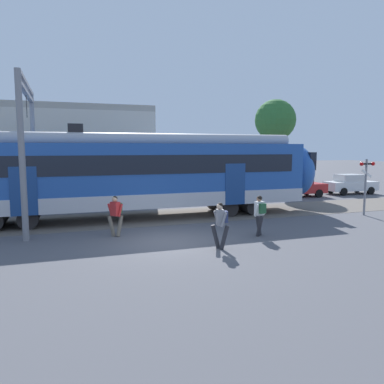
{
  "coord_description": "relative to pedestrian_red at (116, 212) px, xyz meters",
  "views": [
    {
      "loc": [
        -3.74,
        -13.54,
        3.56
      ],
      "look_at": [
        1.74,
        2.34,
        1.6
      ],
      "focal_mm": 35.0,
      "sensor_mm": 36.0,
      "label": 1
    }
  ],
  "objects": [
    {
      "name": "ground_plane",
      "position": [
        1.8,
        -1.56,
        -0.99
      ],
      "size": [
        160.0,
        160.0,
        0.0
      ],
      "primitive_type": "plane",
      "color": "#515156"
    },
    {
      "name": "pedestrian_red",
      "position": [
        0.0,
        0.0,
        0.0
      ],
      "size": [
        0.71,
        0.51,
        1.67
      ],
      "color": "#6B6051",
      "rests_on": "ground"
    },
    {
      "name": "pedestrian_grey",
      "position": [
        3.26,
        -3.13,
        0.0
      ],
      "size": [
        0.62,
        0.6,
        1.67
      ],
      "color": "#28282D",
      "rests_on": "ground"
    },
    {
      "name": "pedestrian_white",
      "position": [
        5.54,
        -1.83,
        0.0
      ],
      "size": [
        0.54,
        0.69,
        1.67
      ],
      "color": "#28282D",
      "rests_on": "ground"
    },
    {
      "name": "parked_car_red",
      "position": [
        14.39,
        8.28,
        -0.21
      ],
      "size": [
        4.06,
        1.87,
        1.54
      ],
      "color": "#B22323",
      "rests_on": "ground"
    },
    {
      "name": "parked_car_white",
      "position": [
        19.37,
        8.48,
        -0.21
      ],
      "size": [
        4.08,
        1.92,
        1.54
      ],
      "color": "silver",
      "rests_on": "ground"
    },
    {
      "name": "catenary_gantry",
      "position": [
        -3.41,
        3.64,
        3.32
      ],
      "size": [
        0.24,
        6.64,
        6.53
      ],
      "color": "gray",
      "rests_on": "ground"
    },
    {
      "name": "crossing_signal",
      "position": [
        13.25,
        0.59,
        1.02
      ],
      "size": [
        0.96,
        0.22,
        3.0
      ],
      "color": "gray",
      "rests_on": "ground"
    },
    {
      "name": "background_building",
      "position": [
        -3.34,
        12.15,
        2.22
      ],
      "size": [
        14.69,
        5.0,
        9.2
      ],
      "color": "beige",
      "rests_on": "ground"
    },
    {
      "name": "street_tree_right",
      "position": [
        14.46,
        11.75,
        4.82
      ],
      "size": [
        3.3,
        3.3,
        7.5
      ],
      "color": "brown",
      "rests_on": "ground"
    }
  ]
}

